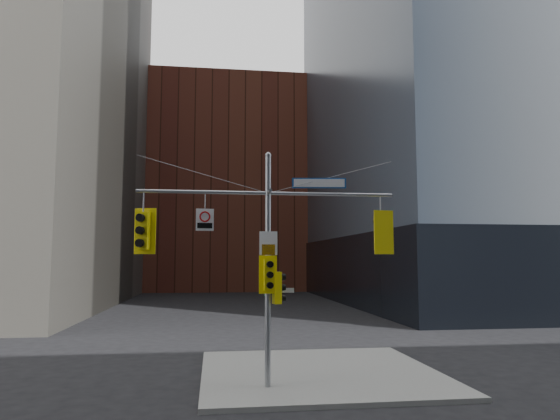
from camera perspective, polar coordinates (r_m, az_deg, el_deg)
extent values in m
plane|color=black|center=(13.96, -0.48, -22.09)|extent=(160.00, 160.00, 0.00)
cube|color=gray|center=(18.09, 4.49, -18.02)|extent=(8.00, 8.00, 0.15)
cube|color=black|center=(54.14, 25.80, -6.14)|extent=(36.40, 36.40, 6.00)
cube|color=brown|center=(72.01, -6.18, 2.36)|extent=(26.00, 20.00, 28.00)
cylinder|color=#95979D|center=(15.38, -1.39, -6.96)|extent=(0.18, 0.18, 7.20)
sphere|color=#95979D|center=(15.72, -1.36, 6.27)|extent=(0.20, 0.20, 0.20)
cylinder|color=#95979D|center=(15.43, -8.78, 2.04)|extent=(4.00, 0.11, 0.11)
cylinder|color=#95979D|center=(15.85, 5.83, 1.80)|extent=(4.00, 0.11, 0.11)
cylinder|color=#95979D|center=(15.17, -1.23, 2.11)|extent=(0.10, 0.70, 0.10)
cylinder|color=#95979D|center=(15.51, -8.75, 4.06)|extent=(4.00, 0.02, 1.12)
cylinder|color=#95979D|center=(15.94, 5.81, 3.76)|extent=(4.00, 0.02, 1.12)
cube|color=yellow|center=(15.46, -15.42, -2.30)|extent=(0.41, 0.34, 1.12)
cube|color=yellow|center=(15.64, -15.16, -2.35)|extent=(0.65, 0.20, 1.39)
cylinder|color=black|center=(15.28, -15.68, -0.85)|extent=(0.27, 0.22, 0.24)
cylinder|color=black|center=(15.36, -15.56, -0.88)|extent=(0.20, 0.07, 0.20)
cylinder|color=black|center=(15.26, -15.71, -2.25)|extent=(0.27, 0.22, 0.24)
cylinder|color=black|center=(15.34, -15.60, -2.27)|extent=(0.20, 0.07, 0.20)
cylinder|color=black|center=(15.24, -15.75, -3.66)|extent=(0.27, 0.22, 0.24)
cylinder|color=black|center=(15.32, -15.63, -3.67)|extent=(0.20, 0.07, 0.20)
cube|color=yellow|center=(16.20, 11.46, -2.54)|extent=(0.40, 0.31, 1.12)
cube|color=yellow|center=(16.03, 11.78, -2.50)|extent=(0.66, 0.15, 1.38)
cylinder|color=black|center=(16.41, 11.08, -1.28)|extent=(0.26, 0.21, 0.23)
cylinder|color=black|center=(16.33, 11.22, -1.26)|extent=(0.20, 0.05, 0.20)
cylinder|color=black|center=(16.38, 11.10, -2.58)|extent=(0.26, 0.21, 0.23)
cylinder|color=black|center=(16.31, 11.24, -2.57)|extent=(0.20, 0.05, 0.20)
cylinder|color=black|center=(16.37, 11.13, -3.88)|extent=(0.26, 0.21, 0.23)
cylinder|color=black|center=(16.29, 11.27, -3.87)|extent=(0.20, 0.05, 0.20)
cube|color=yellow|center=(15.43, -0.35, -8.88)|extent=(0.27, 0.35, 0.97)
cylinder|color=black|center=(15.48, 0.31, -7.67)|extent=(0.18, 0.23, 0.20)
cylinder|color=black|center=(15.45, 0.05, -7.67)|extent=(0.05, 0.18, 0.18)
cylinder|color=black|center=(15.49, 0.31, -8.87)|extent=(0.18, 0.23, 0.20)
cylinder|color=black|center=(15.47, 0.05, -8.87)|extent=(0.05, 0.18, 0.18)
cylinder|color=black|center=(15.51, 0.31, -10.07)|extent=(0.18, 0.23, 0.20)
cylinder|color=#0CE559|center=(15.49, 0.05, -10.07)|extent=(0.05, 0.18, 0.18)
cube|color=yellow|center=(15.11, -1.28, -7.40)|extent=(0.32, 0.24, 0.93)
cube|color=yellow|center=(15.26, -1.40, -7.38)|extent=(0.55, 0.08, 1.15)
cylinder|color=black|center=(14.93, -1.15, -6.23)|extent=(0.21, 0.16, 0.19)
cylinder|color=black|center=(15.00, -1.20, -6.23)|extent=(0.17, 0.03, 0.17)
cylinder|color=black|center=(14.93, -1.15, -7.42)|extent=(0.21, 0.16, 0.19)
cylinder|color=black|center=(15.00, -1.20, -7.41)|extent=(0.17, 0.03, 0.17)
cylinder|color=black|center=(14.94, -1.15, -8.61)|extent=(0.21, 0.16, 0.19)
cylinder|color=black|center=(15.01, -1.20, -8.59)|extent=(0.17, 0.03, 0.17)
cube|color=#104395|center=(15.82, 4.49, 3.08)|extent=(1.70, 0.23, 0.33)
cube|color=silver|center=(15.80, 4.50, 3.10)|extent=(1.60, 0.19, 0.26)
cube|color=silver|center=(15.32, -8.58, -1.10)|extent=(0.54, 0.08, 0.67)
torus|color=#B20A0A|center=(15.31, -8.58, -0.76)|extent=(0.34, 0.08, 0.33)
cube|color=black|center=(15.29, -8.60, -1.77)|extent=(0.45, 0.06, 0.16)
cube|color=silver|center=(15.27, -1.34, -3.81)|extent=(0.55, 0.10, 0.72)
cube|color=#D88C00|center=(15.24, -1.33, -4.56)|extent=(0.40, 0.06, 0.32)
cube|color=silver|center=(15.46, 0.28, -9.16)|extent=(0.71, 0.11, 0.14)
cube|color=#145926|center=(15.86, -1.58, -9.62)|extent=(0.05, 0.80, 0.16)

